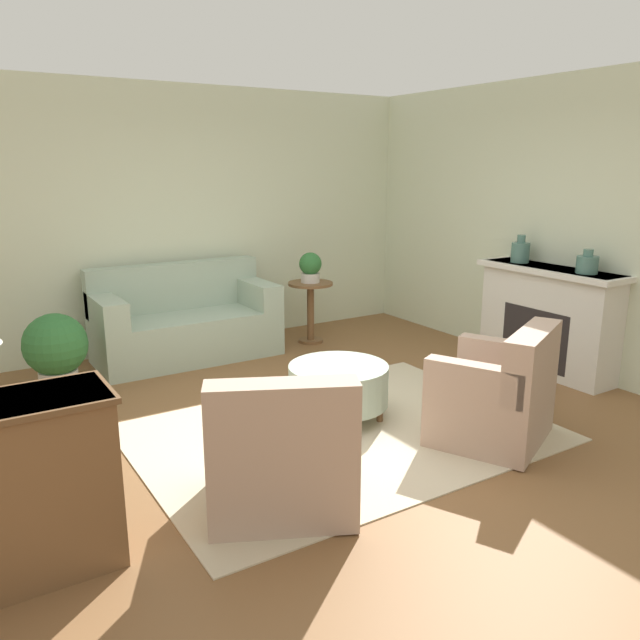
{
  "coord_description": "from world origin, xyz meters",
  "views": [
    {
      "loc": [
        -2.46,
        -3.61,
        1.99
      ],
      "look_at": [
        0.15,
        0.55,
        0.75
      ],
      "focal_mm": 35.0,
      "sensor_mm": 36.0,
      "label": 1
    }
  ],
  "objects": [
    {
      "name": "armchair_right",
      "position": [
        0.9,
        -0.69,
        0.34
      ],
      "size": [
        1.06,
        1.02,
        0.86
      ],
      "color": "tan",
      "rests_on": "rug"
    },
    {
      "name": "vase_mantel_far",
      "position": [
        2.48,
        -0.22,
        1.12
      ],
      "size": [
        0.19,
        0.19,
        0.22
      ],
      "color": "#477066",
      "rests_on": "fireplace"
    },
    {
      "name": "side_table",
      "position": [
        1.1,
        2.27,
        0.47
      ],
      "size": [
        0.5,
        0.5,
        0.69
      ],
      "color": "brown",
      "rests_on": "ground_plane"
    },
    {
      "name": "couch",
      "position": [
        -0.3,
        2.48,
        0.36
      ],
      "size": [
        1.84,
        0.84,
        0.97
      ],
      "color": "#9EB29E",
      "rests_on": "ground_plane"
    },
    {
      "name": "wall_back",
      "position": [
        0.0,
        3.0,
        1.4
      ],
      "size": [
        9.88,
        0.12,
        2.8
      ],
      "color": "beige",
      "rests_on": "ground_plane"
    },
    {
      "name": "potted_plant_on_side_table",
      "position": [
        1.1,
        2.27,
        0.87
      ],
      "size": [
        0.25,
        0.25,
        0.34
      ],
      "color": "beige",
      "rests_on": "side_table"
    },
    {
      "name": "wall_right",
      "position": [
        2.74,
        0.0,
        1.4
      ],
      "size": [
        0.12,
        9.36,
        2.8
      ],
      "color": "beige",
      "rests_on": "ground_plane"
    },
    {
      "name": "fireplace",
      "position": [
        2.5,
        0.16,
        0.54
      ],
      "size": [
        0.44,
        1.47,
        1.03
      ],
      "color": "silver",
      "rests_on": "ground_plane"
    },
    {
      "name": "vase_mantel_near",
      "position": [
        2.48,
        0.53,
        1.14
      ],
      "size": [
        0.18,
        0.18,
        0.27
      ],
      "color": "#477066",
      "rests_on": "fireplace"
    },
    {
      "name": "rug",
      "position": [
        0.0,
        0.0,
        0.01
      ],
      "size": [
        2.99,
        2.17,
        0.01
      ],
      "color": "beige",
      "rests_on": "ground_plane"
    },
    {
      "name": "ottoman_table",
      "position": [
        0.14,
        0.26,
        0.29
      ],
      "size": [
        0.79,
        0.79,
        0.44
      ],
      "color": "#9EB29E",
      "rests_on": "rug"
    },
    {
      "name": "armchair_left",
      "position": [
        -0.9,
        -0.69,
        0.34
      ],
      "size": [
        1.06,
        1.02,
        0.86
      ],
      "color": "tan",
      "rests_on": "rug"
    },
    {
      "name": "ground_plane",
      "position": [
        0.0,
        0.0,
        0.0
      ],
      "size": [
        16.0,
        16.0,
        0.0
      ],
      "primitive_type": "plane",
      "color": "brown"
    },
    {
      "name": "potted_plant_floor",
      "position": [
        -1.64,
        2.04,
        0.41
      ],
      "size": [
        0.55,
        0.55,
        0.73
      ],
      "color": "beige",
      "rests_on": "ground_plane"
    }
  ]
}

